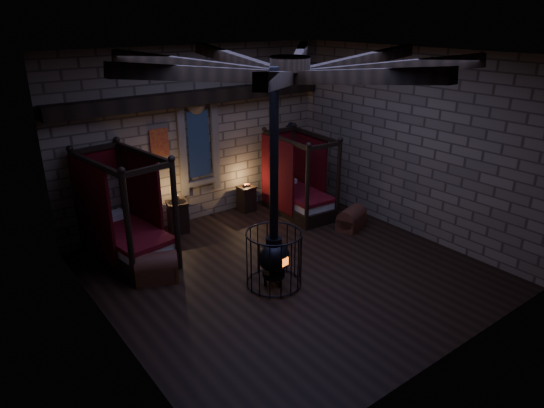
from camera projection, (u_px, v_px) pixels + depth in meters
room at (286, 81)px, 8.50m from camera, size 7.02×7.02×4.29m
bed_left at (126, 234)px, 10.11m from camera, size 1.44×2.31×2.27m
bed_right at (298, 194)px, 12.48m from camera, size 1.17×2.03×2.06m
trunk_left at (157, 268)px, 9.37m from camera, size 0.94×0.78×0.59m
trunk_right at (351, 219)px, 11.66m from camera, size 0.84×0.67×0.54m
nightstand_left at (178, 217)px, 11.41m from camera, size 0.56×0.55×0.93m
nightstand_right at (247, 198)px, 12.65m from camera, size 0.43×0.41×0.73m
stove at (274, 254)px, 9.08m from camera, size 1.07×1.07×4.05m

